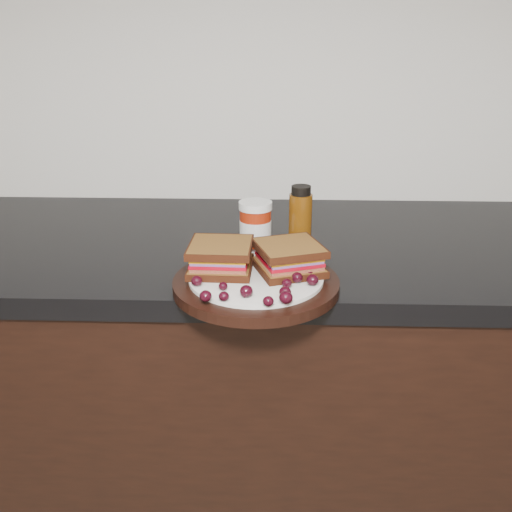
{
  "coord_description": "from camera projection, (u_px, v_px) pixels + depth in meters",
  "views": [
    {
      "loc": [
        0.05,
        0.58,
        1.31
      ],
      "look_at": [
        0.02,
        1.45,
        0.96
      ],
      "focal_mm": 40.0,
      "sensor_mm": 36.0,
      "label": 1
    }
  ],
  "objects": [
    {
      "name": "wall_back",
      "position": [
        258.0,
        10.0,
        1.31
      ],
      "size": [
        4.0,
        0.01,
        2.7
      ],
      "primitive_type": "cube",
      "color": "silver",
      "rests_on": "ground_plane"
    },
    {
      "name": "base_cabinets",
      "position": [
        253.0,
        422.0,
        1.37
      ],
      "size": [
        3.96,
        0.58,
        0.86
      ],
      "primitive_type": "cube",
      "color": "black",
      "rests_on": "ground_plane"
    },
    {
      "name": "countertop",
      "position": [
        253.0,
        247.0,
        1.2
      ],
      "size": [
        3.98,
        0.6,
        0.04
      ],
      "primitive_type": "cube",
      "color": "black",
      "rests_on": "base_cabinets"
    },
    {
      "name": "plate",
      "position": [
        256.0,
        284.0,
        0.96
      ],
      "size": [
        0.28,
        0.28,
        0.02
      ],
      "primitive_type": "cylinder",
      "color": "black",
      "rests_on": "countertop"
    },
    {
      "name": "sandwich_left",
      "position": [
        221.0,
        257.0,
        0.97
      ],
      "size": [
        0.11,
        0.11,
        0.05
      ],
      "primitive_type": null,
      "rotation": [
        0.0,
        0.0,
        -0.03
      ],
      "color": "brown",
      "rests_on": "plate"
    },
    {
      "name": "sandwich_right",
      "position": [
        289.0,
        258.0,
        0.97
      ],
      "size": [
        0.13,
        0.13,
        0.05
      ],
      "primitive_type": null,
      "rotation": [
        0.0,
        0.0,
        0.33
      ],
      "color": "brown",
      "rests_on": "plate"
    },
    {
      "name": "grape_0",
      "position": [
        197.0,
        281.0,
        0.92
      ],
      "size": [
        0.02,
        0.02,
        0.02
      ],
      "primitive_type": "ellipsoid",
      "color": "black",
      "rests_on": "plate"
    },
    {
      "name": "grape_1",
      "position": [
        223.0,
        286.0,
        0.9
      ],
      "size": [
        0.01,
        0.01,
        0.01
      ],
      "primitive_type": "ellipsoid",
      "color": "black",
      "rests_on": "plate"
    },
    {
      "name": "grape_2",
      "position": [
        206.0,
        296.0,
        0.86
      ],
      "size": [
        0.02,
        0.02,
        0.02
      ],
      "primitive_type": "ellipsoid",
      "color": "black",
      "rests_on": "plate"
    },
    {
      "name": "grape_3",
      "position": [
        224.0,
        296.0,
        0.86
      ],
      "size": [
        0.02,
        0.02,
        0.02
      ],
      "primitive_type": "ellipsoid",
      "color": "black",
      "rests_on": "plate"
    },
    {
      "name": "grape_4",
      "position": [
        246.0,
        291.0,
        0.88
      ],
      "size": [
        0.02,
        0.02,
        0.02
      ],
      "primitive_type": "ellipsoid",
      "color": "black",
      "rests_on": "plate"
    },
    {
      "name": "grape_5",
      "position": [
        246.0,
        293.0,
        0.88
      ],
      "size": [
        0.02,
        0.02,
        0.01
      ],
      "primitive_type": "ellipsoid",
      "color": "black",
      "rests_on": "plate"
    },
    {
      "name": "grape_6",
      "position": [
        268.0,
        301.0,
        0.85
      ],
      "size": [
        0.02,
        0.02,
        0.02
      ],
      "primitive_type": "ellipsoid",
      "color": "black",
      "rests_on": "plate"
    },
    {
      "name": "grape_7",
      "position": [
        286.0,
        298.0,
        0.86
      ],
      "size": [
        0.02,
        0.02,
        0.02
      ],
      "primitive_type": "ellipsoid",
      "color": "black",
      "rests_on": "plate"
    },
    {
      "name": "grape_8",
      "position": [
        285.0,
        292.0,
        0.88
      ],
      "size": [
        0.02,
        0.02,
        0.02
      ],
      "primitive_type": "ellipsoid",
      "color": "black",
      "rests_on": "plate"
    },
    {
      "name": "grape_9",
      "position": [
        287.0,
        283.0,
        0.91
      ],
      "size": [
        0.02,
        0.02,
        0.02
      ],
      "primitive_type": "ellipsoid",
      "color": "black",
      "rests_on": "plate"
    },
    {
      "name": "grape_10",
      "position": [
        312.0,
        280.0,
        0.92
      ],
      "size": [
        0.02,
        0.02,
        0.02
      ],
      "primitive_type": "ellipsoid",
      "color": "black",
      "rests_on": "plate"
    },
    {
      "name": "grape_11",
      "position": [
        297.0,
        278.0,
        0.93
      ],
      "size": [
        0.02,
        0.02,
        0.02
      ],
      "primitive_type": "ellipsoid",
      "color": "black",
      "rests_on": "plate"
    },
    {
      "name": "grape_12",
      "position": [
        310.0,
        275.0,
        0.94
      ],
      "size": [
        0.02,
        0.02,
        0.01
      ],
      "primitive_type": "ellipsoid",
      "color": "black",
      "rests_on": "plate"
    },
    {
      "name": "grape_13",
      "position": [
        309.0,
        263.0,
        0.99
      ],
      "size": [
        0.02,
        0.02,
        0.02
      ],
      "primitive_type": "ellipsoid",
      "color": "black",
      "rests_on": "plate"
    },
    {
      "name": "grape_14",
      "position": [
        289.0,
        262.0,
        0.99
      ],
      "size": [
        0.02,
        0.02,
        0.02
      ],
      "primitive_type": "ellipsoid",
      "color": "black",
      "rests_on": "plate"
    },
    {
      "name": "grape_15",
      "position": [
        237.0,
        261.0,
        0.99
      ],
      "size": [
        0.02,
        0.02,
        0.02
      ],
      "primitive_type": "ellipsoid",
      "color": "black",
      "rests_on": "plate"
    },
    {
      "name": "grape_16",
      "position": [
        221.0,
        264.0,
        0.98
      ],
      "size": [
        0.02,
        0.02,
        0.02
      ],
      "primitive_type": "ellipsoid",
      "color": "black",
      "rests_on": "plate"
    },
    {
      "name": "grape_17",
      "position": [
        222.0,
        266.0,
        0.97
      ],
      "size": [
        0.02,
        0.02,
        0.02
      ],
      "primitive_type": "ellipsoid",
      "color": "black",
      "rests_on": "plate"
    },
    {
      "name": "grape_18",
      "position": [
        204.0,
        272.0,
        0.95
      ],
      "size": [
        0.02,
        0.02,
        0.02
      ],
      "primitive_type": "ellipsoid",
      "color": "black",
      "rests_on": "plate"
    },
    {
      "name": "grape_19",
      "position": [
        205.0,
        272.0,
        0.95
      ],
      "size": [
        0.02,
        0.02,
        0.02
      ],
      "primitive_type": "ellipsoid",
      "color": "black",
      "rests_on": "plate"
    },
    {
      "name": "grape_20",
      "position": [
        228.0,
        268.0,
        0.97
      ],
      "size": [
        0.02,
        0.02,
        0.01
      ],
      "primitive_type": "ellipsoid",
      "color": "black",
      "rests_on": "plate"
    },
    {
      "name": "grape_21",
      "position": [
        226.0,
        269.0,
        0.96
      ],
      "size": [
        0.02,
        0.02,
        0.02
      ],
      "primitive_type": "ellipsoid",
      "color": "black",
      "rests_on": "plate"
    },
    {
      "name": "grape_22",
      "position": [
        211.0,
        271.0,
        0.95
      ],
      "size": [
        0.02,
        0.02,
        0.02
      ],
      "primitive_type": "ellipsoid",
      "color": "black",
      "rests_on": "plate"
    },
    {
      "name": "condiment_jar",
      "position": [
        255.0,
        225.0,
        1.13
      ],
      "size": [
        0.08,
        0.08,
        0.1
      ],
      "primitive_type": "cylinder",
      "rotation": [
        0.0,
        0.0,
        -0.23
      ],
      "color": "maroon",
      "rests_on": "countertop"
    },
    {
      "name": "oil_bottle",
      "position": [
        300.0,
        217.0,
        1.13
      ],
      "size": [
        0.06,
        0.06,
        0.13
      ],
      "primitive_type": "cylinder",
      "rotation": [
        0.0,
        0.0,
        0.26
      ],
      "color": "#552D08",
      "rests_on": "countertop"
    }
  ]
}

